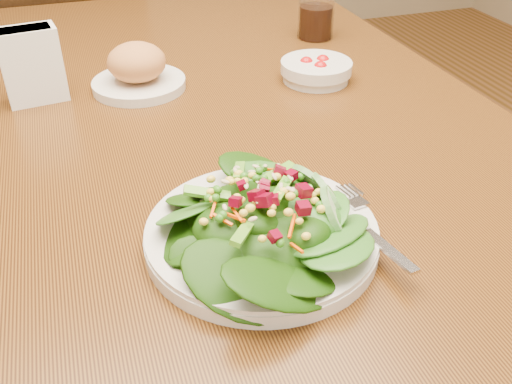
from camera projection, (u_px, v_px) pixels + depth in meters
dining_table at (216, 159)px, 1.00m from camera, size 0.90×1.40×0.75m
chair_far at (65, 60)px, 1.71m from camera, size 0.54×0.54×1.00m
salad_plate at (270, 221)px, 0.63m from camera, size 0.27×0.26×0.08m
bread_plate at (138, 71)px, 0.98m from camera, size 0.16×0.16×0.08m
tomato_bowl at (316, 70)px, 1.02m from camera, size 0.13×0.13×0.04m
drinking_glass at (316, 11)px, 1.19m from camera, size 0.08×0.08×0.13m
napkin_holder at (31, 63)px, 0.93m from camera, size 0.10×0.06×0.12m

